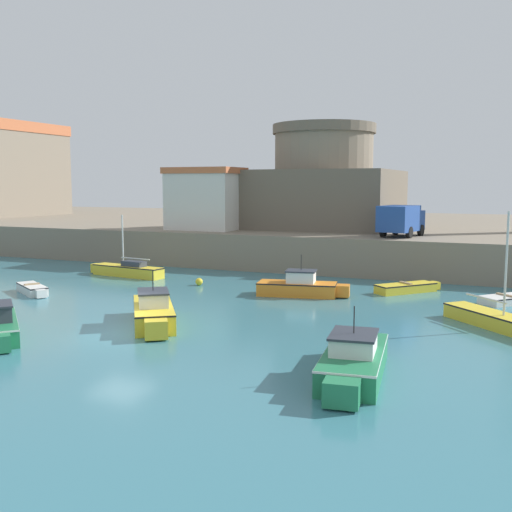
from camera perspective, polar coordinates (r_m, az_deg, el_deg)
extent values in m
plane|color=teal|center=(26.31, -12.82, -7.31)|extent=(200.00, 200.00, 0.00)
cube|color=gray|center=(61.70, 8.89, 2.10)|extent=(120.00, 40.00, 2.67)
cube|color=white|center=(37.38, -20.55, -2.97)|extent=(3.14, 2.45, 0.53)
cube|color=white|center=(35.70, -19.81, -3.39)|extent=(0.67, 0.71, 0.45)
cube|color=black|center=(37.34, -20.57, -2.64)|extent=(3.17, 2.48, 0.07)
cube|color=#997F5B|center=(37.33, -20.57, -2.52)|extent=(0.61, 0.83, 0.08)
cube|color=black|center=(38.95, -21.19, -2.54)|extent=(0.27, 0.27, 0.36)
cube|color=white|center=(34.80, 22.67, -3.86)|extent=(2.84, 2.95, 0.43)
cube|color=black|center=(34.77, 22.68, -3.58)|extent=(2.87, 2.98, 0.07)
cube|color=#997F5B|center=(34.75, 22.69, -3.45)|extent=(1.00, 0.92, 0.08)
cube|color=orange|center=(34.47, 3.94, -3.15)|extent=(4.69, 2.47, 0.77)
cube|color=orange|center=(34.19, 8.26, -3.28)|extent=(0.91, 1.04, 0.65)
cube|color=black|center=(34.41, 3.94, -2.58)|extent=(4.74, 2.50, 0.07)
cube|color=silver|center=(34.32, 4.31, -2.01)|extent=(1.77, 1.52, 0.63)
cube|color=#2D333D|center=(34.27, 4.32, -1.42)|extent=(1.91, 1.63, 0.08)
cylinder|color=black|center=(34.20, 4.33, -0.61)|extent=(0.04, 0.04, 0.90)
cube|color=#237A4C|center=(20.54, 9.33, -10.01)|extent=(2.49, 5.32, 0.87)
cube|color=#237A4C|center=(17.72, 8.17, -12.76)|extent=(1.12, 0.96, 0.74)
cube|color=white|center=(20.43, 9.35, -8.96)|extent=(2.51, 5.38, 0.07)
cube|color=silver|center=(20.09, 9.28, -8.26)|extent=(1.61, 1.96, 0.57)
cube|color=#2D333D|center=(20.01, 9.30, -7.37)|extent=(1.72, 2.12, 0.08)
cylinder|color=black|center=(19.90, 9.32, -6.00)|extent=(0.04, 0.04, 0.90)
cube|color=yellow|center=(42.40, -12.09, -1.42)|extent=(5.66, 1.84, 0.74)
cube|color=yellow|center=(44.49, -14.97, -1.11)|extent=(0.59, 0.68, 0.63)
cube|color=black|center=(42.35, -12.10, -0.97)|extent=(5.72, 1.86, 0.07)
cylinder|color=silver|center=(42.43, -12.58, 1.47)|extent=(0.10, 0.10, 3.51)
cylinder|color=silver|center=(41.81, -11.42, -0.24)|extent=(2.49, 0.40, 0.08)
cube|color=#333842|center=(41.95, -11.55, -0.73)|extent=(1.76, 1.00, 0.36)
cube|color=yellow|center=(27.94, -9.75, -5.46)|extent=(4.34, 5.18, 0.90)
cube|color=yellow|center=(25.06, -9.49, -6.88)|extent=(1.21, 1.17, 0.76)
cube|color=black|center=(27.85, -9.77, -4.64)|extent=(4.38, 5.23, 0.07)
cube|color=silver|center=(27.53, -9.76, -4.04)|extent=(2.08, 2.20, 0.61)
cube|color=#2D333D|center=(27.47, -9.78, -3.34)|extent=(2.24, 2.38, 0.08)
cylinder|color=black|center=(27.39, -9.80, -2.33)|extent=(0.04, 0.04, 0.90)
cube|color=yellow|center=(36.45, 14.06, -2.98)|extent=(3.35, 3.59, 0.53)
cube|color=yellow|center=(37.84, 16.57, -2.70)|extent=(0.82, 0.81, 0.45)
cube|color=black|center=(36.41, 14.07, -2.63)|extent=(3.39, 3.63, 0.07)
cube|color=#997F5B|center=(36.40, 14.07, -2.50)|extent=(0.87, 0.80, 0.08)
cube|color=yellow|center=(28.79, 21.90, -5.73)|extent=(4.82, 4.88, 0.66)
cube|color=black|center=(28.73, 21.93, -5.16)|extent=(4.87, 4.93, 0.07)
cylinder|color=silver|center=(28.06, 22.73, -0.68)|extent=(0.10, 0.10, 4.55)
cylinder|color=silver|center=(29.13, 21.03, -3.78)|extent=(1.83, 1.86, 0.08)
sphere|color=yellow|center=(38.03, -5.44, -2.45)|extent=(0.47, 0.47, 0.47)
cube|color=#685E4F|center=(52.44, 6.41, 5.43)|extent=(12.39, 12.39, 4.86)
cylinder|color=gray|center=(52.42, 6.44, 7.13)|extent=(8.38, 8.38, 7.96)
cylinder|color=#685E4F|center=(52.63, 6.50, 11.90)|extent=(8.79, 8.79, 0.80)
cube|color=silver|center=(49.30, -4.85, 5.17)|extent=(5.56, 4.07, 4.54)
cube|color=#C1663D|center=(49.29, -4.88, 8.10)|extent=(5.84, 4.28, 0.50)
cube|color=#234793|center=(43.18, 13.42, 3.49)|extent=(2.67, 3.54, 1.80)
cube|color=#234793|center=(45.11, 14.34, 3.35)|extent=(2.21, 1.66, 1.40)
cube|color=#334756|center=(45.52, 14.54, 3.62)|extent=(1.79, 0.46, 0.70)
cylinder|color=black|center=(45.39, 13.14, 2.51)|extent=(0.43, 0.84, 0.80)
cylinder|color=black|center=(44.75, 15.42, 2.39)|extent=(0.43, 0.84, 0.80)
cylinder|color=black|center=(43.21, 12.02, 2.33)|extent=(0.43, 0.84, 0.80)
cylinder|color=black|center=(42.54, 14.39, 2.20)|extent=(0.43, 0.84, 0.80)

